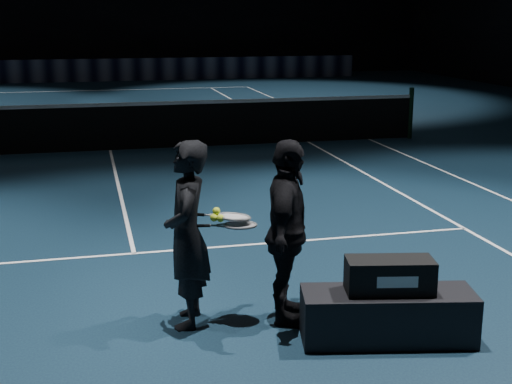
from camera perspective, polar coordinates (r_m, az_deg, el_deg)
floor at (r=14.36m, az=-11.58°, el=3.23°), size 36.00×36.00×0.00m
court_lines at (r=14.36m, az=-11.58°, el=3.24°), size 10.98×23.78×0.01m
net_post_right at (r=15.83m, az=12.27°, el=6.19°), size 0.10×0.10×1.10m
net_mesh at (r=14.29m, az=-11.66°, el=5.00°), size 12.80×0.02×0.86m
net_tape at (r=14.23m, az=-11.76°, el=6.85°), size 12.80×0.03×0.07m
sponsor_backdrop at (r=29.70m, az=-12.86°, el=9.48°), size 22.00×0.15×0.90m
player_bench at (r=6.03m, az=10.49°, el=-9.72°), size 1.47×0.74×0.42m
racket_bag at (r=5.90m, az=10.64°, el=-6.59°), size 0.75×0.44×0.28m
bag_signature at (r=5.77m, az=11.26°, el=-7.10°), size 0.32×0.07×0.09m
player_a at (r=6.06m, az=-5.53°, el=-3.41°), size 0.50×0.66×1.61m
player_b at (r=6.09m, az=2.50°, el=-3.28°), size 0.72×1.02×1.61m
racket_lower at (r=6.04m, az=-1.28°, el=-2.66°), size 0.71×0.34×0.03m
racket_upper at (r=6.06m, az=-1.77°, el=-2.00°), size 0.70×0.29×0.10m
tennis_balls at (r=6.02m, az=-3.14°, el=-1.92°), size 0.12×0.10×0.12m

